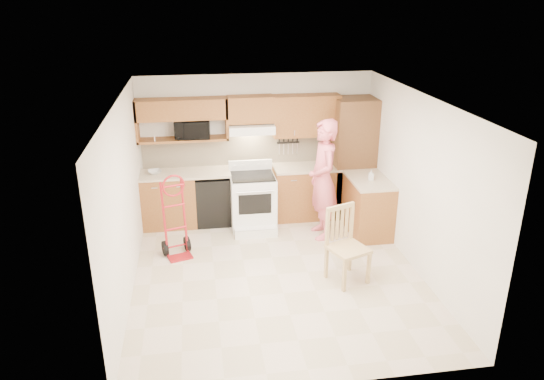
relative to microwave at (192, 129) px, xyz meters
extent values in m
cube|color=beige|center=(1.09, -2.08, -1.66)|extent=(4.00, 4.50, 0.02)
cube|color=white|center=(1.09, -2.08, 0.86)|extent=(4.00, 4.50, 0.02)
cube|color=white|center=(1.09, 0.17, -0.40)|extent=(4.00, 0.02, 2.50)
cube|color=white|center=(1.09, -4.34, -0.40)|extent=(4.00, 0.02, 2.50)
cube|color=white|center=(-0.92, -2.08, -0.40)|extent=(0.02, 4.50, 2.50)
cube|color=white|center=(3.10, -2.08, -0.40)|extent=(0.02, 4.50, 2.50)
cube|color=beige|center=(1.09, 0.15, -0.45)|extent=(3.92, 0.03, 0.55)
cube|color=brown|center=(-0.46, -0.14, -1.20)|extent=(0.90, 0.60, 0.90)
cube|color=black|center=(0.29, -0.14, -1.22)|extent=(0.60, 0.60, 0.85)
cube|color=brown|center=(1.92, -0.14, -1.20)|extent=(1.14, 0.60, 0.90)
cube|color=beige|center=(-0.16, -0.13, -0.73)|extent=(1.50, 0.63, 0.04)
cube|color=beige|center=(1.92, -0.13, -0.73)|extent=(1.14, 0.63, 0.04)
cube|color=brown|center=(2.79, -0.94, -1.20)|extent=(0.60, 1.00, 0.90)
cube|color=beige|center=(2.79, -0.94, -0.73)|extent=(0.63, 1.00, 0.04)
cube|color=#54341C|center=(2.74, -0.14, -0.60)|extent=(0.70, 0.60, 2.10)
cube|color=brown|center=(-0.16, 0.00, 0.33)|extent=(1.50, 0.33, 0.34)
cube|color=brown|center=(-0.16, 0.00, -0.18)|extent=(1.50, 0.33, 0.04)
cube|color=brown|center=(0.97, 0.00, 0.29)|extent=(0.76, 0.33, 0.44)
cube|color=brown|center=(1.92, 0.00, 0.15)|extent=(1.14, 0.33, 0.70)
cube|color=white|center=(0.97, -0.06, -0.02)|extent=(0.76, 0.46, 0.14)
imported|color=black|center=(0.00, 0.00, 0.00)|extent=(0.59, 0.42, 0.32)
imported|color=#D85E6E|center=(2.01, -0.95, -0.67)|extent=(0.49, 0.73, 1.95)
imported|color=white|center=(2.79, -0.98, -0.62)|extent=(0.09, 0.09, 0.17)
imported|color=white|center=(-0.66, -0.13, -0.68)|extent=(0.28, 0.28, 0.06)
camera|label=1|loc=(0.04, -8.40, 2.14)|focal=33.96mm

